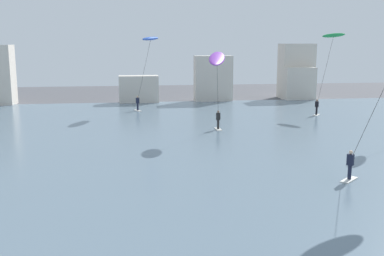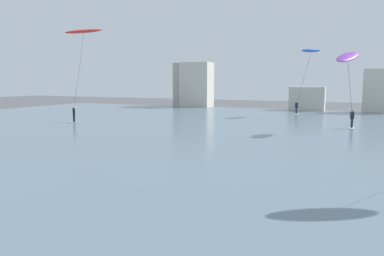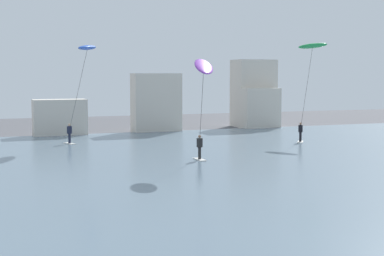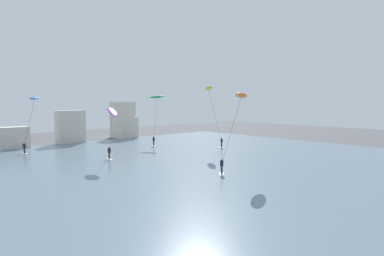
# 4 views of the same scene
# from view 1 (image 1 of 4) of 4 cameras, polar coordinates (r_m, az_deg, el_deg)

# --- Properties ---
(water_bay) EXTENTS (84.00, 52.00, 0.10)m
(water_bay) POSITION_cam_1_polar(r_m,az_deg,el_deg) (31.84, -4.21, -2.68)
(water_bay) COLOR slate
(water_bay) RESTS_ON ground
(far_shore_buildings) EXTENTS (44.88, 5.03, 7.34)m
(far_shore_buildings) POSITION_cam_1_polar(r_m,az_deg,el_deg) (58.13, -9.67, 6.37)
(far_shore_buildings) COLOR #B7A893
(far_shore_buildings) RESTS_ON ground
(kitesurfer_green) EXTENTS (4.10, 4.18, 8.46)m
(kitesurfer_green) POSITION_cam_1_polar(r_m,az_deg,el_deg) (50.23, 17.12, 9.95)
(kitesurfer_green) COLOR silver
(kitesurfer_green) RESTS_ON water_bay
(kitesurfer_blue) EXTENTS (3.23, 4.02, 8.06)m
(kitesurfer_blue) POSITION_cam_1_polar(r_m,az_deg,el_deg) (49.23, -5.35, 10.57)
(kitesurfer_blue) COLOR silver
(kitesurfer_blue) RESTS_ON water_bay
(kitesurfer_purple) EXTENTS (2.32, 4.65, 6.85)m
(kitesurfer_purple) POSITION_cam_1_polar(r_m,az_deg,el_deg) (36.16, 3.18, 8.11)
(kitesurfer_purple) COLOR silver
(kitesurfer_purple) RESTS_ON water_bay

